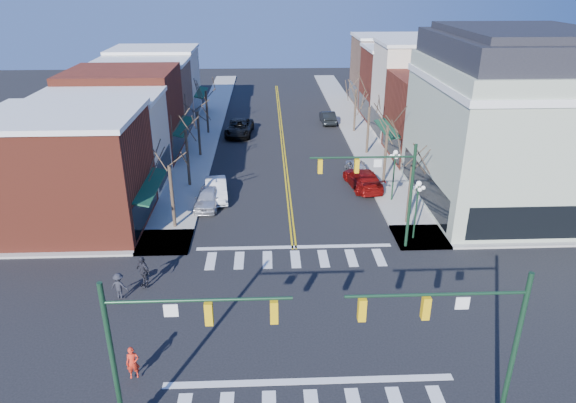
{
  "coord_description": "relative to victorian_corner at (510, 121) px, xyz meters",
  "views": [
    {
      "loc": [
        -1.69,
        -22.26,
        16.63
      ],
      "look_at": [
        -0.36,
        9.02,
        2.8
      ],
      "focal_mm": 32.0,
      "sensor_mm": 36.0,
      "label": 1
    }
  ],
  "objects": [
    {
      "name": "bldg_right_tan",
      "position": [
        -1.0,
        34.5,
        -2.16
      ],
      "size": [
        10.0,
        8.0,
        9.0
      ],
      "primitive_type": "cube",
      "color": "#946A52",
      "rests_on": "ground"
    },
    {
      "name": "car_right_far",
      "position": [
        -10.71,
        24.46,
        -5.91
      ],
      "size": [
        1.72,
        4.59,
        1.5
      ],
      "primitive_type": "imported",
      "rotation": [
        0.0,
        0.0,
        3.17
      ],
      "color": "black",
      "rests_on": "ground"
    },
    {
      "name": "tree_left_c",
      "position": [
        -24.9,
        12.5,
        -4.38
      ],
      "size": [
        0.24,
        0.24,
        4.55
      ],
      "primitive_type": "cylinder",
      "color": "#382B21",
      "rests_on": "ground"
    },
    {
      "name": "traffic_mast_near_left",
      "position": [
        -22.05,
        -21.9,
        -1.95
      ],
      "size": [
        6.6,
        0.28,
        7.2
      ],
      "color": "#14331E",
      "rests_on": "ground"
    },
    {
      "name": "lamppost_corner",
      "position": [
        -8.3,
        -6.0,
        -3.7
      ],
      "size": [
        0.36,
        0.36,
        4.33
      ],
      "color": "#14331E",
      "rests_on": "ground"
    },
    {
      "name": "pedestrian_red_a",
      "position": [
        -24.3,
        -18.64,
        -5.72
      ],
      "size": [
        0.64,
        0.48,
        1.58
      ],
      "primitive_type": "imported",
      "rotation": [
        0.0,
        0.0,
        0.19
      ],
      "color": "red",
      "rests_on": "sidewalk_left"
    },
    {
      "name": "car_left_mid",
      "position": [
        -22.38,
        1.72,
        -5.87
      ],
      "size": [
        2.23,
        4.92,
        1.57
      ],
      "primitive_type": "imported",
      "rotation": [
        0.0,
        0.0,
        0.12
      ],
      "color": "white",
      "rests_on": "ground"
    },
    {
      "name": "victorian_corner",
      "position": [
        0.0,
        0.0,
        0.0
      ],
      "size": [
        12.25,
        14.25,
        13.3
      ],
      "color": "#A4AF98",
      "rests_on": "ground"
    },
    {
      "name": "tree_right_d",
      "position": [
        -8.1,
        20.5,
        -4.17
      ],
      "size": [
        0.24,
        0.24,
        4.97
      ],
      "primitive_type": "cylinder",
      "color": "#382B21",
      "rests_on": "ground"
    },
    {
      "name": "bldg_left_stucco_b",
      "position": [
        -32.0,
        29.0,
        -2.56
      ],
      "size": [
        10.0,
        8.0,
        8.2
      ],
      "primitive_type": "cube",
      "color": "beige",
      "rests_on": "ground"
    },
    {
      "name": "bldg_left_brick_b",
      "position": [
        -32.0,
        13.0,
        -2.41
      ],
      "size": [
        10.0,
        9.0,
        8.5
      ],
      "primitive_type": "cube",
      "color": "maroon",
      "rests_on": "ground"
    },
    {
      "name": "traffic_mast_near_right",
      "position": [
        -10.95,
        -21.9,
        -1.95
      ],
      "size": [
        6.6,
        0.28,
        7.2
      ],
      "color": "#14331E",
      "rests_on": "ground"
    },
    {
      "name": "tree_left_b",
      "position": [
        -24.9,
        4.5,
        -4.14
      ],
      "size": [
        0.24,
        0.24,
        5.04
      ],
      "primitive_type": "cylinder",
      "color": "#382B21",
      "rests_on": "ground"
    },
    {
      "name": "sidewalk_right",
      "position": [
        -7.75,
        5.5,
        -6.58
      ],
      "size": [
        3.5,
        70.0,
        0.15
      ],
      "primitive_type": "cube",
      "color": "#9E9B93",
      "rests_on": "ground"
    },
    {
      "name": "tree_left_d",
      "position": [
        -24.9,
        20.5,
        -4.21
      ],
      "size": [
        0.24,
        0.24,
        4.9
      ],
      "primitive_type": "cylinder",
      "color": "#382B21",
      "rests_on": "ground"
    },
    {
      "name": "tree_right_c",
      "position": [
        -8.1,
        12.5,
        -4.24
      ],
      "size": [
        0.24,
        0.24,
        4.83
      ],
      "primitive_type": "cylinder",
      "color": "#382B21",
      "rests_on": "ground"
    },
    {
      "name": "bldg_left_stucco_a",
      "position": [
        -32.0,
        5.0,
        -2.91
      ],
      "size": [
        10.0,
        7.0,
        7.5
      ],
      "primitive_type": "cube",
      "color": "beige",
      "rests_on": "ground"
    },
    {
      "name": "bldg_right_brick_b",
      "position": [
        -1.0,
        26.5,
        -2.41
      ],
      "size": [
        10.0,
        8.0,
        8.5
      ],
      "primitive_type": "cube",
      "color": "maroon",
      "rests_on": "ground"
    },
    {
      "name": "tree_left_a",
      "position": [
        -24.9,
        -3.5,
        -4.28
      ],
      "size": [
        0.24,
        0.24,
        4.76
      ],
      "primitive_type": "cylinder",
      "color": "#382B21",
      "rests_on": "ground"
    },
    {
      "name": "car_right_mid",
      "position": [
        -10.1,
        6.72,
        -5.95
      ],
      "size": [
        1.78,
        4.17,
        1.4
      ],
      "primitive_type": "imported",
      "rotation": [
        0.0,
        0.0,
        3.17
      ],
      "color": "#BABBBF",
      "rests_on": "ground"
    },
    {
      "name": "tree_right_b",
      "position": [
        -8.1,
        4.5,
        -4.07
      ],
      "size": [
        0.24,
        0.24,
        5.18
      ],
      "primitive_type": "cylinder",
      "color": "#382B21",
      "rests_on": "ground"
    },
    {
      "name": "pedestrian_dark_b",
      "position": [
        -26.5,
        -12.37,
        -5.73
      ],
      "size": [
        1.1,
        0.78,
        1.55
      ],
      "primitive_type": "imported",
      "rotation": [
        0.0,
        0.0,
        2.92
      ],
      "color": "black",
      "rests_on": "sidewalk_left"
    },
    {
      "name": "bldg_left_brick_a",
      "position": [
        -32.0,
        -2.75,
        -2.66
      ],
      "size": [
        10.0,
        8.5,
        8.0
      ],
      "primitive_type": "cube",
      "color": "maroon",
      "rests_on": "ground"
    },
    {
      "name": "bldg_right_stucco",
      "position": [
        -1.0,
        19.0,
        -1.66
      ],
      "size": [
        10.0,
        7.0,
        10.0
      ],
      "primitive_type": "cube",
      "color": "beige",
      "rests_on": "ground"
    },
    {
      "name": "ground",
      "position": [
        -16.5,
        -14.5,
        -6.66
      ],
      "size": [
        160.0,
        160.0,
        0.0
      ],
      "primitive_type": "plane",
      "color": "black",
      "rests_on": "ground"
    },
    {
      "name": "lamppost_midblock",
      "position": [
        -8.3,
        0.5,
        -3.7
      ],
      "size": [
        0.36,
        0.36,
        4.33
      ],
      "color": "#14331E",
      "rests_on": "ground"
    },
    {
      "name": "tree_right_a",
      "position": [
        -8.1,
        -3.5,
        -4.35
      ],
      "size": [
        0.24,
        0.24,
        4.62
      ],
      "primitive_type": "cylinder",
      "color": "#382B21",
      "rests_on": "ground"
    },
    {
      "name": "car_right_near",
      "position": [
        -10.1,
        3.5,
        -5.84
      ],
      "size": [
        3.04,
        5.9,
        1.64
      ],
      "primitive_type": "imported",
      "rotation": [
        0.0,
        0.0,
        3.28
      ],
      "color": "maroon",
      "rests_on": "ground"
    },
    {
      "name": "bldg_left_tan",
      "position": [
        -32.0,
        21.25,
        -2.76
      ],
      "size": [
        10.0,
        7.5,
        7.8
      ],
      "primitive_type": "cube",
      "color": "#946A52",
      "rests_on": "ground"
    },
    {
      "name": "car_left_far",
      "position": [
        -21.3,
        19.81,
        -5.81
      ],
      "size": [
        3.3,
        6.31,
        1.69
      ],
      "primitive_type": "imported",
      "rotation": [
        0.0,
        0.0,
        -0.08
      ],
      "color": "black",
      "rests_on": "ground"
    },
    {
      "name": "bldg_right_brick_a",
      "position": [
        -1.0,
        11.25,
        -2.66
      ],
      "size": [
        10.0,
        8.5,
        8.0
      ],
      "primitive_type": "cube",
      "color": "maroon",
      "rests_on": "ground"
    },
    {
      "name": "car_left_near",
      "position": [
        -22.9,
        0.18,
        -5.91
      ],
      "size": [
        1.98,
        4.46,
        1.49
      ],
      "primitive_type": "imported",
      "rotation": [
        0.0,
        0.0,
        -0.05
      ],
      "color": "silver",
      "rests_on": "ground"
    },
    {
      "name": "pedestrian_dark_a",
      "position": [
        -25.41,
        -11.21,
        -5.55
      ],
      "size": [
        1.16,
        1.08,
        1.92
      ],
      "primitive_type": "imported",
      "rotation": [
        0.0,
        0.0,
        -0.7
      ],
      "color": "black",
      "rests_on": "sidewalk_left"
    },
    {
      "name": "sidewalk_left",
      "position": [
        -25.25,
        5.5,
        -6.58
      ],
      "size": [
        3.5,
        70.0,
        0.15
      ],
      "primitive_type": "cube",
      "color": "#9E9B93",
      "rests_on": "ground"
    },
    {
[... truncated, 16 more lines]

